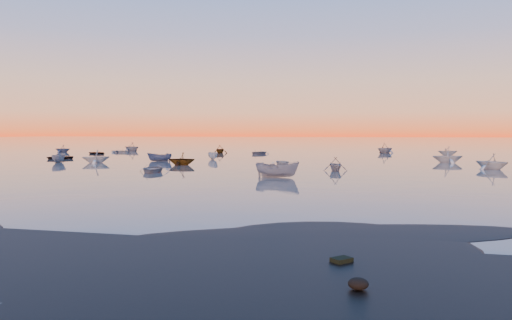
% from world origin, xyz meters
% --- Properties ---
extents(ground, '(600.00, 600.00, 0.00)m').
position_xyz_m(ground, '(0.00, 100.00, 0.00)').
color(ground, '#6B6259').
rests_on(ground, ground).
extents(mud_lobes, '(140.00, 6.00, 0.07)m').
position_xyz_m(mud_lobes, '(0.00, -1.00, 0.01)').
color(mud_lobes, black).
rests_on(mud_lobes, ground).
extents(moored_fleet, '(124.00, 58.00, 1.20)m').
position_xyz_m(moored_fleet, '(0.00, 53.00, 0.00)').
color(moored_fleet, '#BBBBB7').
rests_on(moored_fleet, ground).
extents(boat_near_left, '(4.71, 2.97, 1.09)m').
position_xyz_m(boat_near_left, '(-11.80, 26.61, 0.00)').
color(boat_near_left, slate).
rests_on(boat_near_left, ground).
extents(boat_near_center, '(2.10, 4.34, 1.46)m').
position_xyz_m(boat_near_center, '(1.94, 24.00, 0.00)').
color(boat_near_center, slate).
rests_on(boat_near_center, ground).
extents(boat_near_right, '(3.49, 2.04, 1.15)m').
position_xyz_m(boat_near_right, '(6.56, 33.10, 0.00)').
color(boat_near_right, slate).
rests_on(boat_near_right, ground).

